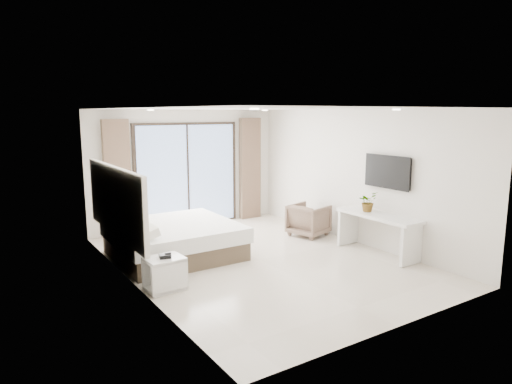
% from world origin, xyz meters
% --- Properties ---
extents(ground, '(6.20, 6.20, 0.00)m').
position_xyz_m(ground, '(0.00, 0.00, 0.00)').
color(ground, beige).
rests_on(ground, ground).
extents(room_shell, '(4.62, 6.22, 2.72)m').
position_xyz_m(room_shell, '(-0.20, 0.85, 1.58)').
color(room_shell, silver).
rests_on(room_shell, ground).
extents(bed, '(2.17, 2.06, 0.74)m').
position_xyz_m(bed, '(-1.22, 1.07, 0.32)').
color(bed, brown).
rests_on(bed, ground).
extents(nightstand, '(0.57, 0.48, 0.50)m').
position_xyz_m(nightstand, '(-1.98, -0.36, 0.25)').
color(nightstand, white).
rests_on(nightstand, ground).
extents(phone, '(0.19, 0.16, 0.06)m').
position_xyz_m(phone, '(-1.97, -0.39, 0.53)').
color(phone, black).
rests_on(phone, nightstand).
extents(console_desk, '(0.53, 1.71, 0.77)m').
position_xyz_m(console_desk, '(2.04, -0.89, 0.57)').
color(console_desk, white).
rests_on(console_desk, ground).
extents(plant, '(0.38, 0.42, 0.30)m').
position_xyz_m(plant, '(2.04, -0.61, 0.92)').
color(plant, '#33662D').
rests_on(plant, console_desk).
extents(armchair, '(0.86, 0.89, 0.75)m').
position_xyz_m(armchair, '(1.80, 0.84, 0.38)').
color(armchair, '#826455').
rests_on(armchair, ground).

